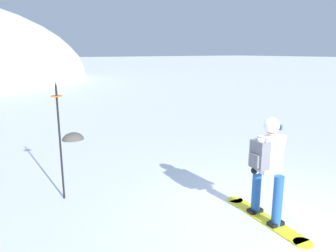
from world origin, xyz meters
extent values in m
plane|color=white|center=(0.00, 0.00, 0.00)|extent=(300.00, 300.00, 0.00)
cube|color=yellow|center=(-0.12, 0.22, 0.01)|extent=(0.46, 1.58, 0.02)
cylinder|color=yellow|center=(-0.03, 1.00, 0.01)|extent=(0.28, 0.28, 0.02)
cylinder|color=yellow|center=(-0.22, -0.55, 0.01)|extent=(0.28, 0.28, 0.02)
cube|color=black|center=(-0.10, 0.46, 0.05)|extent=(0.27, 0.17, 0.06)
cube|color=black|center=(-0.15, -0.02, 0.05)|extent=(0.27, 0.17, 0.06)
cylinder|color=#235699|center=(-0.10, 0.46, 0.43)|extent=(0.15, 0.15, 0.82)
cylinder|color=#235699|center=(-0.15, -0.02, 0.43)|extent=(0.15, 0.15, 0.82)
cube|color=silver|center=(-0.12, 0.22, 1.13)|extent=(0.38, 0.26, 0.58)
cylinder|color=silver|center=(-0.35, 0.25, 1.13)|extent=(0.12, 0.19, 0.57)
cylinder|color=silver|center=(0.10, 0.20, 1.13)|extent=(0.12, 0.19, 0.57)
sphere|color=black|center=(-0.37, 0.29, 0.88)|extent=(0.11, 0.11, 0.11)
sphere|color=black|center=(0.13, 0.23, 0.88)|extent=(0.11, 0.11, 0.11)
cube|color=slate|center=(-0.32, 0.25, 1.15)|extent=(0.21, 0.30, 0.44)
cube|color=slate|center=(-0.42, 0.26, 1.07)|extent=(0.08, 0.21, 0.20)
sphere|color=#9E7051|center=(-0.12, 0.22, 1.56)|extent=(0.21, 0.21, 0.21)
sphere|color=silver|center=(-0.12, 0.22, 1.59)|extent=(0.25, 0.25, 0.25)
cube|color=navy|center=(0.01, 0.21, 1.56)|extent=(0.05, 0.17, 0.08)
cylinder|color=black|center=(-2.64, 2.85, 1.06)|extent=(0.04, 0.04, 2.12)
cylinder|color=orange|center=(-2.64, 2.85, 1.94)|extent=(0.20, 0.20, 0.02)
cone|color=black|center=(-2.64, 2.85, 2.16)|extent=(0.04, 0.04, 0.08)
ellipsoid|color=#4C4742|center=(-1.18, 6.89, 0.00)|extent=(0.66, 0.56, 0.46)
camera|label=1|loc=(-4.16, -2.99, 2.71)|focal=35.01mm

